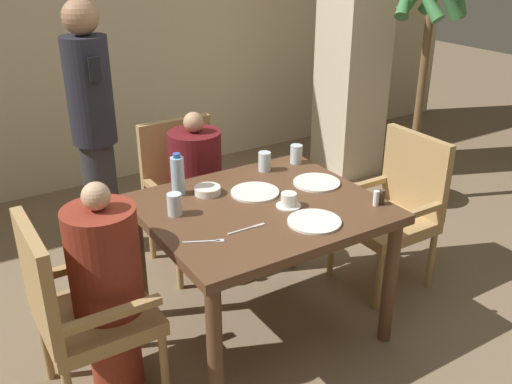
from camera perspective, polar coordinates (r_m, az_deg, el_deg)
name	(u,v)px	position (r m, az deg, el deg)	size (l,w,h in m)	color
ground_plane	(261,327)	(3.27, 0.47, -13.31)	(16.00, 16.00, 0.00)	#7A664C
wall_back	(92,16)	(4.91, -16.04, 16.56)	(8.00, 0.06, 2.80)	beige
pillar_stone	(356,19)	(5.01, 9.92, 16.68)	(0.47, 0.47, 2.70)	beige
dining_table	(261,222)	(2.91, 0.52, -3.02)	(1.15, 0.99, 0.76)	brown
chair_left_side	(78,307)	(2.68, -17.41, -10.89)	(0.49, 0.49, 0.93)	#A88451
diner_in_left_chair	(108,289)	(2.68, -14.60, -9.32)	(0.32, 0.32, 1.07)	maroon
chair_far_side	(187,189)	(3.68, -6.91, 0.26)	(0.49, 0.49, 0.93)	#A88451
diner_in_far_chair	(197,192)	(3.55, -5.94, 0.00)	(0.32, 0.32, 1.05)	#5B1419
chair_right_side	(395,206)	(3.54, 13.73, -1.33)	(0.49, 0.49, 0.93)	#A88451
standing_host	(93,125)	(3.78, -15.95, 6.47)	(0.28, 0.32, 1.66)	#2D2D33
potted_palm	(417,119)	(4.60, 15.82, 7.07)	(0.59, 0.60, 1.93)	#896B4C
plate_main_left	(314,222)	(2.70, 5.85, -2.96)	(0.26, 0.26, 0.01)	white
plate_main_right	(317,183)	(3.12, 6.09, 0.95)	(0.26, 0.26, 0.01)	white
plate_dessert_center	(255,192)	(2.99, -0.11, -0.02)	(0.26, 0.26, 0.01)	white
teacup_with_saucer	(289,201)	(2.84, 3.28, -0.88)	(0.13, 0.13, 0.07)	white
bowl_small	(207,190)	(2.99, -4.87, 0.17)	(0.14, 0.14, 0.04)	white
water_bottle	(178,175)	(2.97, -7.83, 1.66)	(0.07, 0.07, 0.23)	#A3C6DB
glass_tall_near	(265,161)	(3.26, 0.86, 3.07)	(0.07, 0.07, 0.11)	silver
glass_tall_mid	(296,154)	(3.38, 4.05, 3.81)	(0.07, 0.07, 0.11)	silver
glass_tall_far	(175,204)	(2.77, -8.15, -1.24)	(0.07, 0.07, 0.11)	silver
salt_shaker	(376,198)	(2.91, 11.91, -0.62)	(0.03, 0.03, 0.08)	white
pepper_shaker	(382,197)	(2.93, 12.47, -0.48)	(0.03, 0.03, 0.07)	#4C3D2D
fork_beside_plate	(208,241)	(2.54, -4.80, -4.93)	(0.17, 0.10, 0.00)	silver
knife_beside_plate	(248,228)	(2.64, -0.77, -3.64)	(0.20, 0.02, 0.00)	silver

